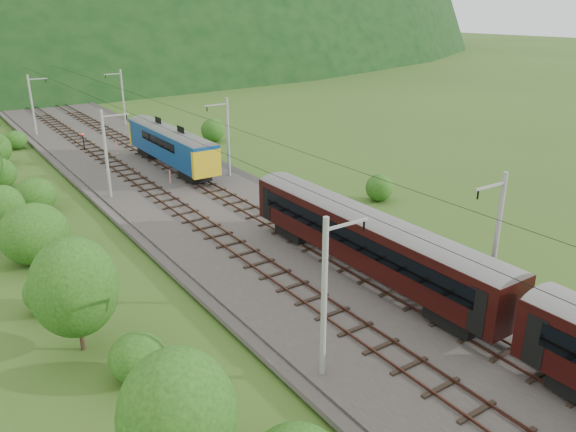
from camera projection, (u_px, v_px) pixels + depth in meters
ground at (413, 338)px, 30.22m from camera, size 600.00×600.00×0.00m
railbed at (305, 268)px, 37.92m from camera, size 14.00×220.00×0.30m
track_left at (275, 274)px, 36.58m from camera, size 2.40×220.00×0.27m
track_right at (333, 257)px, 39.10m from camera, size 2.40×220.00×0.27m
catenary_left at (107, 152)px, 50.22m from camera, size 2.54×192.28×8.00m
catenary_right at (227, 136)px, 56.65m from camera, size 2.54×192.28×8.00m
overhead_wires at (306, 169)px, 35.47m from camera, size 4.83×198.00×0.03m
hazard_post_near at (117, 148)px, 65.88m from camera, size 0.18×0.18×1.68m
hazard_post_far at (170, 176)px, 55.42m from camera, size 0.15×0.15×1.37m
signal at (83, 140)px, 67.97m from camera, size 0.23×0.23×2.07m
vegetation_left at (49, 233)px, 37.18m from camera, size 13.44×148.52×6.67m
vegetation_right at (458, 221)px, 43.04m from camera, size 4.52×90.18×2.79m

